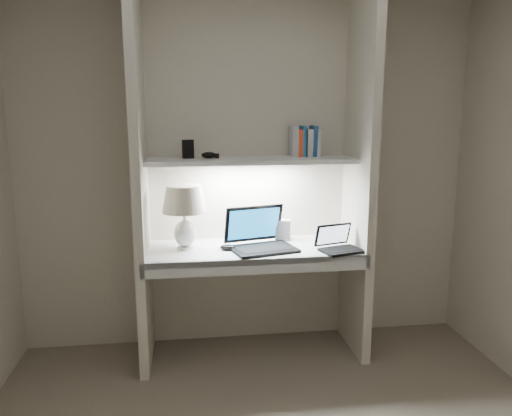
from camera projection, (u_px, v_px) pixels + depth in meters
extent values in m
cube|color=beige|center=(248.00, 172.00, 3.55)|extent=(3.20, 0.01, 2.50)
cube|color=beige|center=(140.00, 179.00, 3.19)|extent=(0.06, 0.55, 2.50)
cube|color=beige|center=(360.00, 175.00, 3.38)|extent=(0.06, 0.55, 2.50)
cube|color=white|center=(253.00, 250.00, 3.38)|extent=(1.40, 0.55, 0.04)
cube|color=silver|center=(258.00, 266.00, 3.13)|extent=(1.46, 0.03, 0.10)
cube|color=silver|center=(251.00, 160.00, 3.36)|extent=(1.40, 0.36, 0.03)
cube|color=white|center=(251.00, 164.00, 3.36)|extent=(0.60, 0.04, 0.02)
cylinder|color=white|center=(185.00, 247.00, 3.34)|extent=(0.11, 0.11, 0.02)
ellipsoid|color=white|center=(185.00, 233.00, 3.32)|extent=(0.15, 0.15, 0.18)
cylinder|color=white|center=(185.00, 218.00, 3.30)|extent=(0.02, 0.02, 0.08)
sphere|color=#FFD899|center=(184.00, 206.00, 3.28)|extent=(0.04, 0.04, 0.04)
cube|color=black|center=(263.00, 249.00, 3.30)|extent=(0.47, 0.38, 0.02)
cube|color=black|center=(263.00, 248.00, 3.30)|extent=(0.39, 0.28, 0.00)
cube|color=black|center=(254.00, 223.00, 3.43)|extent=(0.42, 0.17, 0.26)
cube|color=blue|center=(254.00, 224.00, 3.43)|extent=(0.37, 0.15, 0.21)
cube|color=black|center=(342.00, 251.00, 3.27)|extent=(0.30, 0.25, 0.02)
cube|color=black|center=(342.00, 249.00, 3.26)|extent=(0.25, 0.18, 0.00)
cube|color=black|center=(333.00, 234.00, 3.35)|extent=(0.26, 0.12, 0.15)
cube|color=#CFE3FE|center=(333.00, 235.00, 3.34)|extent=(0.23, 0.10, 0.12)
cube|color=silver|center=(282.00, 230.00, 3.55)|extent=(0.11, 0.08, 0.15)
ellipsoid|color=black|center=(228.00, 247.00, 3.31)|extent=(0.11, 0.08, 0.04)
torus|color=black|center=(266.00, 245.00, 3.40)|extent=(0.11, 0.11, 0.01)
cube|color=gold|center=(182.00, 249.00, 3.32)|extent=(0.07, 0.07, 0.00)
cube|color=silver|center=(317.00, 143.00, 3.49)|extent=(0.03, 0.14, 0.19)
cube|color=navy|center=(313.00, 141.00, 3.49)|extent=(0.04, 0.14, 0.21)
cube|color=silver|center=(308.00, 143.00, 3.49)|extent=(0.04, 0.14, 0.19)
cube|color=#276EAB|center=(302.00, 141.00, 3.48)|extent=(0.02, 0.14, 0.21)
cube|color=#F04822|center=(299.00, 143.00, 3.48)|extent=(0.03, 0.14, 0.19)
cube|color=silver|center=(294.00, 141.00, 3.47)|extent=(0.04, 0.14, 0.21)
cube|color=black|center=(188.00, 149.00, 3.34)|extent=(0.08, 0.06, 0.12)
ellipsoid|color=black|center=(209.00, 155.00, 3.34)|extent=(0.11, 0.08, 0.04)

